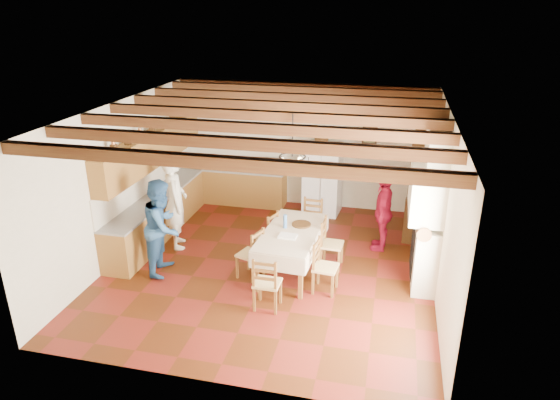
% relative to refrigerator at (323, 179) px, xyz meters
% --- Properties ---
extents(floor, '(6.00, 6.50, 0.02)m').
position_rel_refrigerator_xyz_m(floor, '(-0.55, -2.82, -0.85)').
color(floor, '#481E0A').
rests_on(floor, ground).
extents(ceiling, '(6.00, 6.50, 0.02)m').
position_rel_refrigerator_xyz_m(ceiling, '(-0.55, -2.82, 2.17)').
color(ceiling, beige).
rests_on(ceiling, ground).
extents(wall_back, '(6.00, 0.02, 3.00)m').
position_rel_refrigerator_xyz_m(wall_back, '(-0.55, 0.44, 0.66)').
color(wall_back, beige).
rests_on(wall_back, ground).
extents(wall_front, '(6.00, 0.02, 3.00)m').
position_rel_refrigerator_xyz_m(wall_front, '(-0.55, -6.08, 0.66)').
color(wall_front, beige).
rests_on(wall_front, ground).
extents(wall_left, '(0.02, 6.50, 3.00)m').
position_rel_refrigerator_xyz_m(wall_left, '(-3.56, -2.82, 0.66)').
color(wall_left, beige).
rests_on(wall_left, ground).
extents(wall_right, '(0.02, 6.50, 3.00)m').
position_rel_refrigerator_xyz_m(wall_right, '(2.46, -2.82, 0.66)').
color(wall_right, beige).
rests_on(wall_right, ground).
extents(ceiling_beams, '(6.00, 6.30, 0.16)m').
position_rel_refrigerator_xyz_m(ceiling_beams, '(-0.55, -2.82, 2.07)').
color(ceiling_beams, '#3D1B10').
rests_on(ceiling_beams, ground).
extents(lower_cabinets_left, '(0.60, 4.30, 0.86)m').
position_rel_refrigerator_xyz_m(lower_cabinets_left, '(-3.25, -1.77, -0.41)').
color(lower_cabinets_left, brown).
rests_on(lower_cabinets_left, ground).
extents(lower_cabinets_back, '(2.30, 0.60, 0.86)m').
position_rel_refrigerator_xyz_m(lower_cabinets_back, '(-2.10, 0.13, -0.41)').
color(lower_cabinets_back, brown).
rests_on(lower_cabinets_back, ground).
extents(countertop_left, '(0.62, 4.30, 0.04)m').
position_rel_refrigerator_xyz_m(countertop_left, '(-3.25, -1.77, 0.04)').
color(countertop_left, slate).
rests_on(countertop_left, lower_cabinets_left).
extents(countertop_back, '(2.34, 0.62, 0.04)m').
position_rel_refrigerator_xyz_m(countertop_back, '(-2.10, 0.13, 0.04)').
color(countertop_back, slate).
rests_on(countertop_back, lower_cabinets_back).
extents(backsplash_left, '(0.03, 4.30, 0.60)m').
position_rel_refrigerator_xyz_m(backsplash_left, '(-3.54, -1.77, 0.36)').
color(backsplash_left, silver).
rests_on(backsplash_left, ground).
extents(backsplash_back, '(2.30, 0.03, 0.60)m').
position_rel_refrigerator_xyz_m(backsplash_back, '(-2.10, 0.41, 0.36)').
color(backsplash_back, silver).
rests_on(backsplash_back, ground).
extents(upper_cabinets, '(0.35, 4.20, 0.70)m').
position_rel_refrigerator_xyz_m(upper_cabinets, '(-3.38, -1.77, 1.01)').
color(upper_cabinets, brown).
rests_on(upper_cabinets, ground).
extents(fireplace, '(0.56, 1.60, 2.80)m').
position_rel_refrigerator_xyz_m(fireplace, '(2.17, -2.62, 0.56)').
color(fireplace, beige).
rests_on(fireplace, ground).
extents(wall_picture, '(0.34, 0.03, 0.42)m').
position_rel_refrigerator_xyz_m(wall_picture, '(1.00, 0.41, 1.01)').
color(wall_picture, '#302015').
rests_on(wall_picture, ground).
extents(refrigerator, '(0.89, 0.76, 1.67)m').
position_rel_refrigerator_xyz_m(refrigerator, '(0.00, 0.00, 0.00)').
color(refrigerator, white).
rests_on(refrigerator, floor).
extents(hutch, '(0.66, 1.29, 2.24)m').
position_rel_refrigerator_xyz_m(hutch, '(2.20, -0.73, 0.28)').
color(hutch, '#351D0E').
rests_on(hutch, floor).
extents(dining_table, '(1.09, 1.96, 0.83)m').
position_rel_refrigerator_xyz_m(dining_table, '(-0.13, -2.96, -0.09)').
color(dining_table, silver).
rests_on(dining_table, floor).
extents(chandelier, '(0.47, 0.47, 0.03)m').
position_rel_refrigerator_xyz_m(chandelier, '(-0.13, -2.96, 1.41)').
color(chandelier, black).
rests_on(chandelier, ground).
extents(chair_left_near, '(0.51, 0.52, 0.96)m').
position_rel_refrigerator_xyz_m(chair_left_near, '(-0.83, -3.30, -0.36)').
color(chair_left_near, brown).
rests_on(chair_left_near, floor).
extents(chair_left_far, '(0.50, 0.52, 0.96)m').
position_rel_refrigerator_xyz_m(chair_left_far, '(-0.75, -2.49, -0.36)').
color(chair_left_far, brown).
rests_on(chair_left_far, floor).
extents(chair_right_near, '(0.44, 0.46, 0.96)m').
position_rel_refrigerator_xyz_m(chair_right_near, '(0.58, -3.48, -0.36)').
color(chair_right_near, brown).
rests_on(chair_right_near, floor).
extents(chair_right_far, '(0.42, 0.44, 0.96)m').
position_rel_refrigerator_xyz_m(chair_right_far, '(0.57, -2.59, -0.36)').
color(chair_right_far, brown).
rests_on(chair_right_far, floor).
extents(chair_end_near, '(0.43, 0.41, 0.96)m').
position_rel_refrigerator_xyz_m(chair_end_near, '(-0.27, -4.20, -0.36)').
color(chair_end_near, brown).
rests_on(chair_end_near, floor).
extents(chair_end_far, '(0.45, 0.43, 0.96)m').
position_rel_refrigerator_xyz_m(chair_end_far, '(0.02, -1.72, -0.36)').
color(chair_end_far, brown).
rests_on(chair_end_far, floor).
extents(person_man, '(0.72, 0.84, 1.95)m').
position_rel_refrigerator_xyz_m(person_man, '(-2.64, -2.43, 0.14)').
color(person_man, white).
rests_on(person_man, floor).
extents(person_woman_blue, '(0.76, 0.94, 1.81)m').
position_rel_refrigerator_xyz_m(person_woman_blue, '(-2.44, -3.44, 0.07)').
color(person_woman_blue, '#2B578D').
rests_on(person_woman_blue, floor).
extents(person_woman_red, '(0.48, 0.98, 1.62)m').
position_rel_refrigerator_xyz_m(person_woman_red, '(1.46, -1.61, -0.03)').
color(person_woman_red, '#AE1334').
rests_on(person_woman_red, floor).
extents(microwave, '(0.57, 0.46, 0.27)m').
position_rel_refrigerator_xyz_m(microwave, '(-1.30, 0.13, 0.20)').
color(microwave, silver).
rests_on(microwave, countertop_back).
extents(fridge_vase, '(0.34, 0.34, 0.34)m').
position_rel_refrigerator_xyz_m(fridge_vase, '(-0.06, 0.00, 1.00)').
color(fridge_vase, '#351D0E').
rests_on(fridge_vase, refrigerator).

